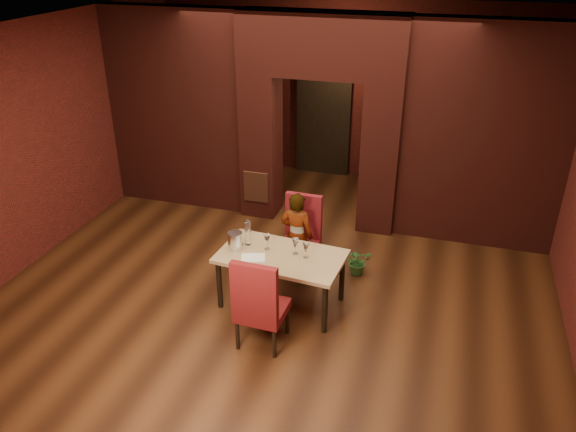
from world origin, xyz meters
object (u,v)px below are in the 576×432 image
at_px(wine_glass_b, 295,246).
at_px(dining_table, 281,279).
at_px(chair_near, 262,299).
at_px(wine_glass_a, 267,242).
at_px(potted_plant, 358,261).
at_px(person_seated, 297,236).
at_px(wine_glass_c, 306,250).
at_px(water_bottle, 248,232).
at_px(wine_bucket, 235,241).
at_px(chair_far, 299,238).

bearing_deg(wine_glass_b, dining_table, -154.22).
height_order(chair_near, wine_glass_a, chair_near).
distance_m(chair_near, wine_glass_b, 0.88).
xyz_separation_m(dining_table, wine_glass_b, (0.16, 0.08, 0.45)).
height_order(dining_table, wine_glass_a, wine_glass_a).
xyz_separation_m(wine_glass_a, potted_plant, (0.99, 0.88, -0.62)).
xyz_separation_m(person_seated, wine_glass_b, (0.16, -0.60, 0.20)).
relative_size(wine_glass_c, water_bottle, 0.57).
relative_size(chair_near, wine_glass_b, 5.56).
bearing_deg(wine_glass_b, wine_bucket, -172.42).
relative_size(chair_far, potted_plant, 2.91).
bearing_deg(chair_far, potted_plant, 17.41).
distance_m(wine_glass_c, wine_bucket, 0.88).
xyz_separation_m(chair_far, wine_glass_b, (0.14, -0.66, 0.26)).
height_order(wine_glass_b, potted_plant, wine_glass_b).
relative_size(wine_glass_a, wine_glass_b, 0.97).
bearing_deg(wine_glass_b, water_bottle, 175.63).
bearing_deg(potted_plant, chair_far, -164.07).
bearing_deg(wine_glass_a, wine_bucket, -164.84).
distance_m(wine_glass_b, potted_plant, 1.25).
height_order(wine_glass_c, wine_bucket, wine_bucket).
bearing_deg(chair_far, person_seated, -102.36).
distance_m(dining_table, wine_bucket, 0.74).
bearing_deg(wine_bucket, water_bottle, 52.80).
height_order(chair_near, potted_plant, chair_near).
xyz_separation_m(wine_glass_b, potted_plant, (0.63, 0.88, -0.62)).
bearing_deg(wine_glass_c, water_bottle, 173.12).
distance_m(chair_far, wine_glass_c, 0.80).
bearing_deg(chair_near, wine_glass_c, -107.86).
height_order(dining_table, wine_glass_b, wine_glass_b).
bearing_deg(potted_plant, person_seated, -160.31).
height_order(dining_table, chair_far, chair_far).
distance_m(wine_glass_a, wine_bucket, 0.39).
relative_size(wine_bucket, water_bottle, 0.66).
height_order(dining_table, wine_bucket, wine_bucket).
relative_size(dining_table, chair_far, 1.38).
xyz_separation_m(dining_table, person_seated, (0.00, 0.67, 0.26)).
height_order(chair_far, person_seated, person_seated).
xyz_separation_m(dining_table, water_bottle, (-0.47, 0.12, 0.52)).
distance_m(chair_near, wine_bucket, 0.98).
xyz_separation_m(chair_near, person_seated, (-0.02, 1.43, 0.04)).
bearing_deg(person_seated, water_bottle, 53.01).
bearing_deg(wine_bucket, wine_glass_b, 7.58).
xyz_separation_m(person_seated, potted_plant, (0.79, 0.28, -0.42)).
height_order(wine_bucket, potted_plant, wine_bucket).
height_order(wine_glass_a, water_bottle, water_bottle).
height_order(dining_table, chair_near, chair_near).
bearing_deg(chair_near, dining_table, -86.62).
distance_m(person_seated, wine_glass_b, 0.65).
xyz_separation_m(dining_table, potted_plant, (0.79, 0.96, -0.16)).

